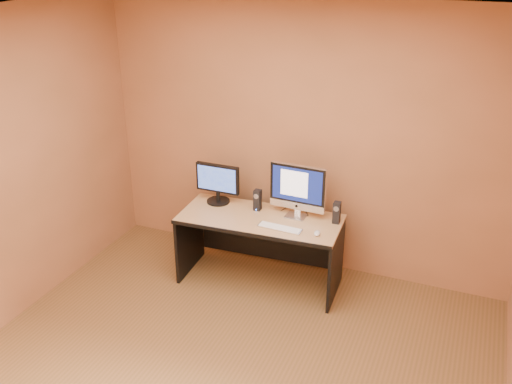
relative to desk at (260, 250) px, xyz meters
The scene contains 11 objects.
walls 1.76m from the desk, 81.03° to the right, with size 4.00×4.00×2.60m, color #A16441, non-canonical shape.
ceiling 2.69m from the desk, 81.03° to the right, with size 4.00×4.00×0.00m, color white.
desk is the anchor object (origin of this frame).
imac 0.69m from the desk, 25.94° to the left, with size 0.53×0.20×0.51m, color silver, non-canonical shape.
second_monitor 0.75m from the desk, 162.40° to the left, with size 0.45×0.22×0.39m, color black, non-canonical shape.
speaker_left 0.48m from the desk, 119.79° to the left, with size 0.06×0.07×0.20m, color black, non-canonical shape.
speaker_right 0.83m from the desk, 14.01° to the left, with size 0.06×0.07×0.20m, color black, non-canonical shape.
keyboard 0.45m from the desk, 28.76° to the right, with size 0.40×0.11×0.02m, color silver.
mouse 0.69m from the desk, 11.32° to the right, with size 0.05×0.09×0.03m, color silver.
cable_a 0.57m from the desk, 39.14° to the left, with size 0.01×0.01×0.20m, color black.
cable_b 0.48m from the desk, 61.53° to the left, with size 0.01×0.01×0.17m, color black.
Camera 1 is at (1.51, -2.89, 3.06)m, focal length 40.00 mm.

